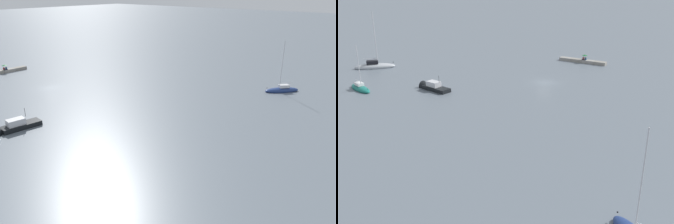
{
  "view_description": "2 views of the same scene",
  "coord_description": "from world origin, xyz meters",
  "views": [
    {
      "loc": [
        34.62,
        58.87,
        19.25
      ],
      "look_at": [
        -2.78,
        28.56,
        0.81
      ],
      "focal_mm": 35.1,
      "sensor_mm": 36.0,
      "label": 1
    },
    {
      "loc": [
        -31.71,
        64.69,
        20.8
      ],
      "look_at": [
        -4.88,
        21.64,
        1.84
      ],
      "focal_mm": 41.66,
      "sensor_mm": 36.0,
      "label": 2
    }
  ],
  "objects": [
    {
      "name": "motorboat_black_near",
      "position": [
        15.12,
        14.65,
        0.38
      ],
      "size": [
        6.61,
        2.68,
        3.61
      ],
      "rotation": [
        0.0,
        0.0,
        4.6
      ],
      "color": "black",
      "rests_on": "ground_plane"
    },
    {
      "name": "person_seated_maroon_right",
      "position": [
        -0.18,
        -19.47,
        0.96
      ],
      "size": [
        0.43,
        0.63,
        0.73
      ],
      "rotation": [
        0.0,
        0.0,
        -0.09
      ],
      "color": "#1E2333",
      "rests_on": "seawall_pier"
    },
    {
      "name": "sailboat_grey_mid",
      "position": [
        36.56,
        9.33,
        0.43
      ],
      "size": [
        7.63,
        7.93,
        12.47
      ],
      "rotation": [
        0.0,
        0.0,
        2.39
      ],
      "color": "#ADB2B7",
      "rests_on": "ground_plane"
    },
    {
      "name": "person_seated_blue_left",
      "position": [
        -0.74,
        -19.47,
        0.96
      ],
      "size": [
        0.43,
        0.63,
        0.73
      ],
      "rotation": [
        0.0,
        0.0,
        -0.09
      ],
      "color": "#1E2333",
      "rests_on": "seawall_pier"
    },
    {
      "name": "sailboat_teal_near",
      "position": [
        25.96,
        21.67,
        0.32
      ],
      "size": [
        6.75,
        3.44,
        8.37
      ],
      "rotation": [
        0.0,
        0.0,
        1.32
      ],
      "color": "#197266",
      "rests_on": "ground_plane"
    },
    {
      "name": "seawall_pier",
      "position": [
        0.0,
        -19.68,
        0.35
      ],
      "size": [
        11.06,
        1.54,
        0.71
      ],
      "color": "gray",
      "rests_on": "ground_plane"
    },
    {
      "name": "umbrella_open_green",
      "position": [
        -0.47,
        -19.58,
        1.82
      ],
      "size": [
        1.23,
        1.23,
        1.27
      ],
      "color": "black",
      "rests_on": "seawall_pier"
    },
    {
      "name": "ground_plane",
      "position": [
        0.0,
        0.0,
        0.0
      ],
      "size": [
        500.0,
        500.0,
        0.0
      ],
      "primitive_type": "plane",
      "color": "slate"
    }
  ]
}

